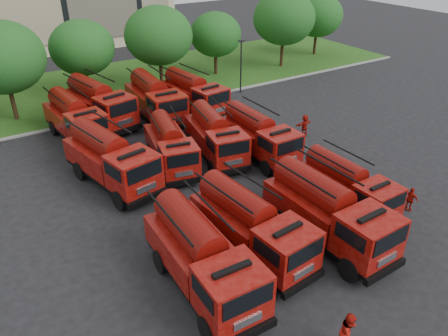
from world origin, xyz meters
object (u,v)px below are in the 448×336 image
object	(u,v)px
fire_truck_5	(170,146)
fire_truck_10	(155,99)
fire_truck_7	(258,135)
fire_truck_8	(75,118)
fire_truck_3	(347,185)
fire_truck_11	(193,94)
fire_truck_6	(215,136)
firefighter_4	(163,257)
firefighter_3	(345,201)
fire_truck_2	(328,212)
firefighter_2	(408,210)
fire_truck_1	(251,225)
fire_truck_9	(99,103)
fire_truck_4	(111,159)
firefighter_5	(304,135)
firefighter_0	(369,236)
fire_truck_0	(202,257)

from	to	relation	value
fire_truck_5	fire_truck_10	distance (m)	8.52
fire_truck_7	fire_truck_8	distance (m)	14.02
fire_truck_3	fire_truck_11	xyz separation A→B (m)	(-0.22, 17.80, 0.23)
fire_truck_6	firefighter_4	size ratio (longest dim) A/B	4.79
fire_truck_3	fire_truck_6	world-z (taller)	fire_truck_6
fire_truck_6	fire_truck_8	size ratio (longest dim) A/B	0.97
fire_truck_5	firefighter_3	bearing A→B (deg)	-42.42
fire_truck_2	firefighter_3	size ratio (longest dim) A/B	4.18
fire_truck_2	firefighter_2	world-z (taller)	fire_truck_2
fire_truck_1	fire_truck_9	xyz separation A→B (m)	(-0.95, 19.99, 0.13)
fire_truck_4	fire_truck_8	xyz separation A→B (m)	(0.01, 7.95, -0.10)
fire_truck_7	firefighter_4	bearing A→B (deg)	-148.71
fire_truck_7	fire_truck_8	bearing A→B (deg)	135.75
fire_truck_1	firefighter_4	xyz separation A→B (m)	(-3.91, 1.99, -1.67)
fire_truck_5	fire_truck_11	size ratio (longest dim) A/B	0.93
fire_truck_4	firefighter_4	distance (m)	8.40
firefighter_5	fire_truck_11	bearing A→B (deg)	-62.86
fire_truck_6	firefighter_4	distance (m)	11.33
fire_truck_10	fire_truck_7	bearing A→B (deg)	-69.36
fire_truck_3	fire_truck_10	xyz separation A→B (m)	(-3.76, 18.00, 0.35)
fire_truck_3	firefighter_3	distance (m)	1.56
fire_truck_5	fire_truck_9	distance (m)	9.86
firefighter_0	firefighter_3	bearing A→B (deg)	68.51
fire_truck_8	firefighter_5	size ratio (longest dim) A/B	4.48
fire_truck_5	fire_truck_9	size ratio (longest dim) A/B	0.86
fire_truck_3	firefighter_2	size ratio (longest dim) A/B	4.20
fire_truck_4	fire_truck_6	world-z (taller)	fire_truck_4
fire_truck_1	fire_truck_11	bearing A→B (deg)	64.17
firefighter_3	fire_truck_6	bearing A→B (deg)	-94.48
fire_truck_0	fire_truck_4	world-z (taller)	fire_truck_4
fire_truck_1	firefighter_4	bearing A→B (deg)	147.75
fire_truck_3	fire_truck_4	bearing A→B (deg)	136.05
fire_truck_0	firefighter_2	xyz separation A→B (m)	(13.10, -1.11, -1.73)
fire_truck_10	fire_truck_11	distance (m)	3.54
fire_truck_0	fire_truck_3	world-z (taller)	fire_truck_0
fire_truck_7	firefighter_2	size ratio (longest dim) A/B	4.65
fire_truck_3	fire_truck_5	xyz separation A→B (m)	(-6.35, 9.88, 0.08)
fire_truck_3	fire_truck_11	world-z (taller)	fire_truck_11
fire_truck_1	firefighter_5	bearing A→B (deg)	32.97
fire_truck_1	fire_truck_9	distance (m)	20.01
fire_truck_0	fire_truck_8	distance (m)	18.93
fire_truck_11	fire_truck_2	bearing A→B (deg)	-105.06
firefighter_0	fire_truck_4	bearing A→B (deg)	130.66
fire_truck_11	fire_truck_0	bearing A→B (deg)	-124.35
fire_truck_1	firefighter_2	distance (m)	10.21
firefighter_4	fire_truck_5	bearing A→B (deg)	-89.77
fire_truck_10	firefighter_2	xyz separation A→B (m)	(6.60, -20.29, -1.80)
fire_truck_2	fire_truck_3	bearing A→B (deg)	25.96
fire_truck_3	firefighter_4	xyz separation A→B (m)	(-10.96, 1.61, -1.46)
fire_truck_8	firefighter_0	bearing A→B (deg)	-70.71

